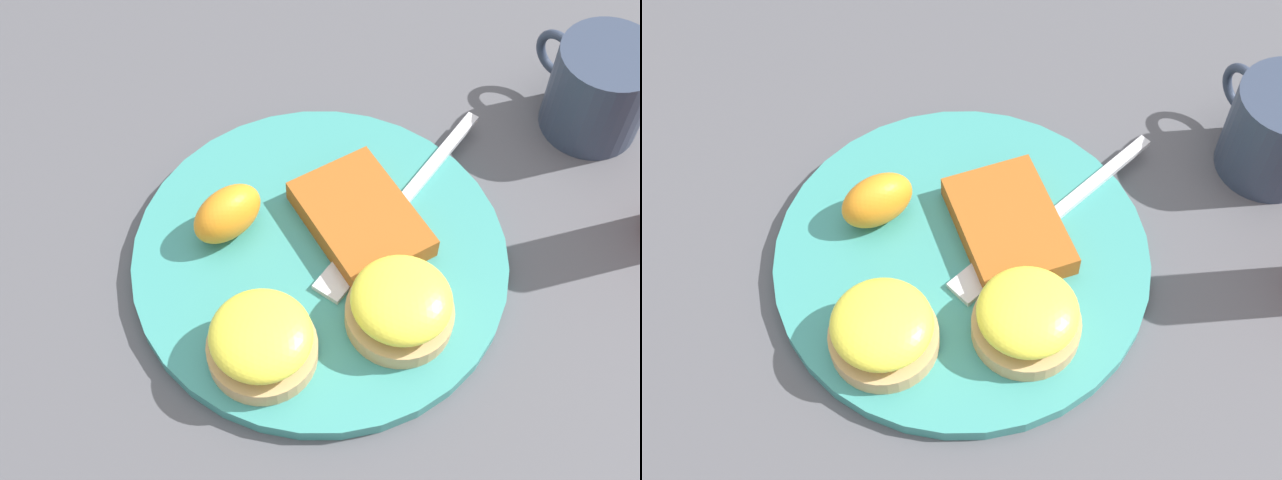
% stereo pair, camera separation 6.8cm
% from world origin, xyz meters
% --- Properties ---
extents(ground_plane, '(1.10, 1.10, 0.00)m').
position_xyz_m(ground_plane, '(0.00, 0.00, 0.00)').
color(ground_plane, '#4C4C51').
extents(plate, '(0.30, 0.30, 0.01)m').
position_xyz_m(plate, '(0.00, 0.00, 0.01)').
color(plate, teal).
rests_on(plate, ground_plane).
extents(sandwich_benedict_left, '(0.08, 0.08, 0.05)m').
position_xyz_m(sandwich_benedict_left, '(-0.04, 0.09, 0.04)').
color(sandwich_benedict_left, tan).
rests_on(sandwich_benedict_left, plate).
extents(sandwich_benedict_right, '(0.08, 0.08, 0.05)m').
position_xyz_m(sandwich_benedict_right, '(-0.08, -0.01, 0.04)').
color(sandwich_benedict_right, tan).
rests_on(sandwich_benedict_right, plate).
extents(hashbrown_patty, '(0.12, 0.09, 0.02)m').
position_xyz_m(hashbrown_patty, '(0.00, -0.04, 0.02)').
color(hashbrown_patty, '#9C531B').
rests_on(hashbrown_patty, plate).
extents(orange_wedge, '(0.04, 0.06, 0.04)m').
position_xyz_m(orange_wedge, '(0.06, 0.04, 0.04)').
color(orange_wedge, orange).
rests_on(orange_wedge, plate).
extents(fork, '(0.07, 0.22, 0.00)m').
position_xyz_m(fork, '(-0.01, -0.07, 0.02)').
color(fork, silver).
rests_on(fork, plate).
extents(cup, '(0.11, 0.09, 0.09)m').
position_xyz_m(cup, '(-0.04, -0.28, 0.04)').
color(cup, '#2D384C').
rests_on(cup, ground_plane).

